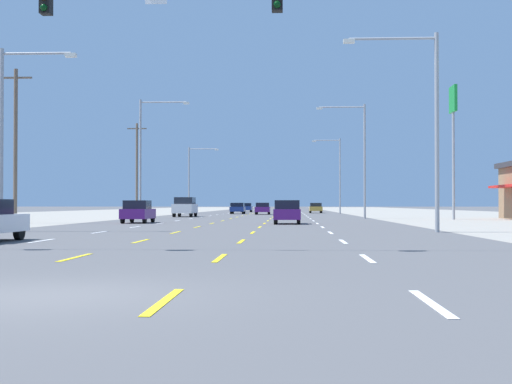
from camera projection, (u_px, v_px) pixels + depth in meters
ground_plane at (258, 216)px, 75.85m from camera, size 572.00×572.00×0.00m
lot_apron_left at (31, 216)px, 77.03m from camera, size 28.00×440.00×0.01m
lot_apron_right at (491, 216)px, 74.68m from camera, size 28.00×440.00×0.01m
lane_markings at (268, 212)px, 114.30m from camera, size 10.64×227.60×0.01m
signal_span_wire at (148, 70)px, 19.61m from camera, size 26.95×0.53×8.77m
hatchback_inner_right_near at (287, 212)px, 45.91m from camera, size 1.72×3.90×1.54m
hatchback_far_left_mid at (138, 212)px, 48.18m from camera, size 1.72×3.90×1.54m
suv_far_left_midfar at (185, 207)px, 71.49m from camera, size 1.98×4.90×1.98m
sedan_center_turn_far at (263, 208)px, 87.50m from camera, size 1.80×4.50×1.46m
sedan_inner_left_farther at (238, 208)px, 92.79m from camera, size 1.80×4.50×1.46m
sedan_far_right_farthest at (316, 208)px, 101.70m from camera, size 1.80×4.50×1.46m
sedan_inner_left_distant_a at (246, 207)px, 114.83m from camera, size 1.80×4.50×1.46m
sedan_far_left_distant_b at (235, 207)px, 132.10m from camera, size 1.80×4.50×1.46m
pole_sign_right_row_1 at (453, 118)px, 58.57m from camera, size 0.24×2.02×11.11m
streetlight_left_row_0 at (9, 125)px, 33.21m from camera, size 3.66×0.26×8.64m
streetlight_right_row_0 at (426, 115)px, 32.29m from camera, size 4.35×0.26×9.15m
streetlight_left_row_1 at (145, 150)px, 64.20m from camera, size 4.56×0.26×10.82m
streetlight_right_row_1 at (360, 152)px, 63.27m from camera, size 4.40×0.26×10.27m
streetlight_left_row_2 at (192, 175)px, 95.16m from camera, size 4.11×0.26×8.99m
streetlight_right_row_2 at (337, 171)px, 94.24m from camera, size 3.81×0.26×10.07m
utility_pole_left_row_0 at (16, 143)px, 47.64m from camera, size 2.20×0.26×10.44m
utility_pole_left_row_1 at (137, 168)px, 80.04m from camera, size 2.20×0.26×10.47m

